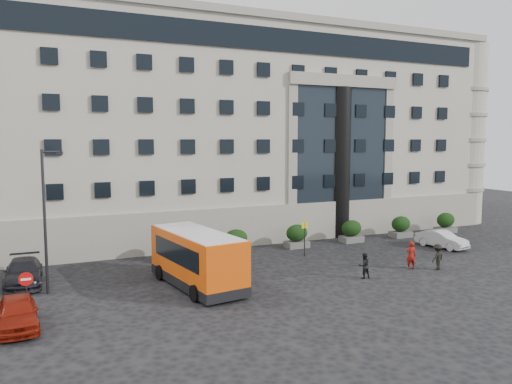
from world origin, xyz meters
TOP-DOWN VIEW (x-y plane):
  - ground at (0.00, 0.00)m, footprint 120.00×120.00m
  - civic_building at (6.00, 22.00)m, footprint 44.00×24.00m
  - entrance_column at (12.00, 10.30)m, footprint 1.80×1.80m
  - hedge_a at (-4.00, 7.80)m, footprint 1.80×1.26m
  - hedge_b at (1.20, 7.80)m, footprint 1.80×1.26m
  - hedge_c at (6.40, 7.80)m, footprint 1.80×1.26m
  - hedge_d at (11.60, 7.80)m, footprint 1.80×1.26m
  - hedge_e at (16.80, 7.80)m, footprint 1.80×1.26m
  - hedge_f at (22.00, 7.80)m, footprint 1.80×1.26m
  - street_lamp at (-11.94, 3.00)m, footprint 1.16×0.18m
  - bus_stop_sign at (5.50, 5.00)m, footprint 0.50×0.08m
  - no_entry_sign at (-13.00, -1.04)m, footprint 0.64×0.16m
  - minibus at (-4.01, 0.94)m, footprint 3.74×8.01m
  - parked_car_a at (-13.39, -1.96)m, footprint 1.89×4.32m
  - parked_car_c at (-13.23, 5.53)m, footprint 2.19×5.09m
  - parked_car_d at (-11.50, 16.00)m, footprint 3.47×5.91m
  - white_taxi at (16.83, 3.03)m, footprint 2.22×4.31m
  - pedestrian_a at (10.05, -1.12)m, footprint 0.77×0.61m
  - pedestrian_b at (5.89, -1.65)m, footprint 0.80×0.64m
  - pedestrian_c at (11.57, -1.92)m, footprint 1.22×0.90m

SIDE VIEW (x-z plane):
  - ground at x=0.00m, z-range 0.00..0.00m
  - white_taxi at x=16.83m, z-range 0.00..1.35m
  - parked_car_a at x=-13.39m, z-range 0.00..1.45m
  - parked_car_c at x=-13.23m, z-range 0.00..1.46m
  - parked_car_d at x=-11.50m, z-range 0.00..1.54m
  - pedestrian_b at x=5.89m, z-range 0.00..1.58m
  - pedestrian_c at x=11.57m, z-range 0.00..1.70m
  - pedestrian_a at x=10.05m, z-range 0.00..1.85m
  - hedge_a at x=-4.00m, z-range 0.01..1.85m
  - hedge_b at x=1.20m, z-range 0.01..1.85m
  - hedge_c at x=6.40m, z-range 0.01..1.85m
  - hedge_d at x=11.60m, z-range 0.01..1.85m
  - hedge_e at x=16.80m, z-range 0.01..1.85m
  - hedge_f at x=22.00m, z-range 0.01..1.85m
  - no_entry_sign at x=-13.00m, z-range 0.49..2.81m
  - bus_stop_sign at x=5.50m, z-range 0.47..2.99m
  - minibus at x=-4.01m, z-range 0.16..3.38m
  - street_lamp at x=-11.94m, z-range 0.37..8.37m
  - entrance_column at x=12.00m, z-range 0.00..13.00m
  - civic_building at x=6.00m, z-range 0.00..18.00m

